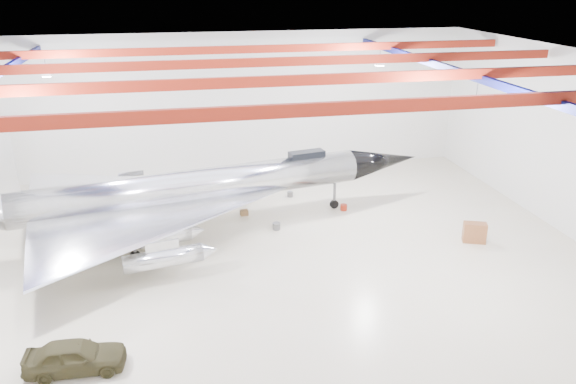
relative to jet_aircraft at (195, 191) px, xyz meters
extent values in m
plane|color=beige|center=(2.16, -4.06, -2.64)|extent=(40.00, 40.00, 0.00)
plane|color=silver|center=(2.16, 10.94, 2.86)|extent=(40.00, 0.00, 40.00)
plane|color=silver|center=(22.16, -4.06, 2.86)|extent=(0.00, 30.00, 30.00)
plane|color=#0A0F38|center=(2.16, -4.06, 8.36)|extent=(40.00, 40.00, 0.00)
cube|color=maroon|center=(2.16, -13.06, 7.76)|extent=(39.50, 0.25, 0.50)
cube|color=maroon|center=(2.16, -7.06, 7.76)|extent=(39.50, 0.25, 0.50)
cube|color=maroon|center=(2.16, -1.06, 7.76)|extent=(39.50, 0.25, 0.50)
cube|color=maroon|center=(2.16, 4.94, 7.76)|extent=(39.50, 0.25, 0.50)
cube|color=#0D114F|center=(14.16, -4.06, 7.46)|extent=(0.25, 29.50, 0.40)
cube|color=silver|center=(12.16, -10.06, 7.06)|extent=(0.55, 0.55, 0.25)
cube|color=silver|center=(-7.84, 1.94, 7.06)|extent=(0.55, 0.55, 0.25)
cube|color=silver|center=(12.16, 1.94, 7.06)|extent=(0.55, 0.55, 0.25)
cylinder|color=silver|center=(0.06, 0.01, 0.31)|extent=(21.09, 5.84, 2.11)
cone|color=black|center=(13.00, 2.37, 0.31)|extent=(5.55, 3.01, 2.11)
cube|color=black|center=(7.31, 1.33, 1.41)|extent=(2.43, 1.24, 0.53)
cylinder|color=silver|center=(-2.01, -6.25, -1.17)|extent=(4.10, 1.65, 0.95)
cylinder|color=silver|center=(-2.48, -3.66, -1.17)|extent=(4.10, 1.65, 0.95)
cylinder|color=silver|center=(-3.61, 2.55, -1.17)|extent=(4.10, 1.65, 0.95)
cylinder|color=silver|center=(-4.09, 5.14, -1.17)|extent=(4.10, 1.65, 0.95)
cylinder|color=#59595B|center=(9.38, 1.71, -1.69)|extent=(0.19, 0.19, 1.89)
cylinder|color=black|center=(9.38, 1.71, -2.35)|extent=(0.62, 0.33, 0.59)
cylinder|color=#59595B|center=(-3.61, -3.33, -1.69)|extent=(0.19, 0.19, 1.89)
cylinder|color=black|center=(-3.61, -3.33, -2.35)|extent=(0.62, 0.33, 0.59)
cylinder|color=#59595B|center=(-4.56, 1.84, -1.69)|extent=(0.19, 0.19, 1.89)
cylinder|color=black|center=(-4.56, 1.84, -2.35)|extent=(0.62, 0.33, 0.59)
imported|color=#37321B|center=(-5.54, -12.45, -1.97)|extent=(4.02, 1.74, 1.35)
cube|color=brown|center=(16.10, -5.02, -2.03)|extent=(1.48, 1.09, 1.22)
cube|color=olive|center=(-4.30, 1.81, -2.46)|extent=(0.60, 0.52, 0.36)
cube|color=maroon|center=(-1.02, 4.64, -2.50)|extent=(0.46, 0.40, 0.28)
cylinder|color=#59595B|center=(4.87, -0.86, -2.42)|extent=(0.54, 0.54, 0.44)
cube|color=olive|center=(3.31, 3.90, -2.43)|extent=(0.65, 0.55, 0.41)
cube|color=#59595B|center=(-6.65, 1.74, -2.51)|extent=(0.38, 0.31, 0.26)
cylinder|color=maroon|center=(9.91, 1.23, -2.43)|extent=(0.60, 0.60, 0.41)
cube|color=olive|center=(3.18, 1.79, -2.46)|extent=(0.55, 0.45, 0.36)
cylinder|color=#59595B|center=(6.87, 4.43, -2.45)|extent=(0.52, 0.52, 0.37)
camera|label=1|loc=(-1.01, -32.37, 12.28)|focal=35.00mm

